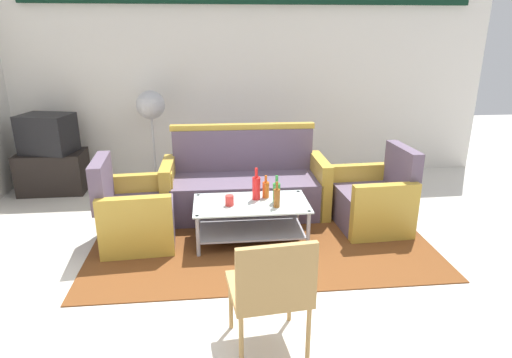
{
  "coord_description": "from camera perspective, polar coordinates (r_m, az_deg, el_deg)",
  "views": [
    {
      "loc": [
        -0.58,
        -3.0,
        1.98
      ],
      "look_at": [
        -0.18,
        0.87,
        0.65
      ],
      "focal_mm": 30.65,
      "sensor_mm": 36.0,
      "label": 1
    }
  ],
  "objects": [
    {
      "name": "wall_back",
      "position": [
        6.1,
        -0.44,
        14.14
      ],
      "size": [
        6.52,
        0.19,
        2.8
      ],
      "color": "silver",
      "rests_on": "ground"
    },
    {
      "name": "cup",
      "position": [
        4.12,
        -3.48,
        -2.8
      ],
      "size": [
        0.08,
        0.08,
        0.1
      ],
      "primitive_type": "cylinder",
      "color": "red",
      "rests_on": "coffee_table"
    },
    {
      "name": "rug",
      "position": [
        4.45,
        0.5,
        -7.44
      ],
      "size": [
        3.25,
        2.07,
        0.01
      ],
      "primitive_type": "cube",
      "color": "brown",
      "rests_on": "ground"
    },
    {
      "name": "wicker_chair",
      "position": [
        2.75,
        2.01,
        -13.84
      ],
      "size": [
        0.53,
        0.53,
        0.84
      ],
      "rotation": [
        0.0,
        0.0,
        0.1
      ],
      "color": "#AD844C",
      "rests_on": "ground"
    },
    {
      "name": "bottle_orange",
      "position": [
        4.29,
        1.28,
        -1.34
      ],
      "size": [
        0.07,
        0.07,
        0.23
      ],
      "color": "#D85919",
      "rests_on": "coffee_table"
    },
    {
      "name": "coffee_table",
      "position": [
        4.25,
        -0.64,
        -4.84
      ],
      "size": [
        1.1,
        0.6,
        0.4
      ],
      "color": "silver",
      "rests_on": "rug"
    },
    {
      "name": "bottle_red",
      "position": [
        4.23,
        0.04,
        -1.12
      ],
      "size": [
        0.08,
        0.08,
        0.32
      ],
      "color": "red",
      "rests_on": "coffee_table"
    },
    {
      "name": "bottle_green",
      "position": [
        4.18,
        2.7,
        -1.72
      ],
      "size": [
        0.07,
        0.07,
        0.27
      ],
      "color": "#2D8C38",
      "rests_on": "coffee_table"
    },
    {
      "name": "armchair_left",
      "position": [
        4.39,
        -15.51,
        -4.52
      ],
      "size": [
        0.74,
        0.8,
        0.85
      ],
      "rotation": [
        0.0,
        0.0,
        -1.51
      ],
      "color": "#5B4C60",
      "rests_on": "rug"
    },
    {
      "name": "bottle_brown",
      "position": [
        4.06,
        2.74,
        -2.43
      ],
      "size": [
        0.06,
        0.06,
        0.25
      ],
      "color": "brown",
      "rests_on": "coffee_table"
    },
    {
      "name": "tv_stand",
      "position": [
        6.16,
        -24.93,
        0.85
      ],
      "size": [
        0.8,
        0.5,
        0.52
      ],
      "primitive_type": "cube",
      "color": "black",
      "rests_on": "ground"
    },
    {
      "name": "pedestal_fan",
      "position": [
        5.73,
        -13.53,
        8.65
      ],
      "size": [
        0.36,
        0.36,
        1.27
      ],
      "color": "#2D2D33",
      "rests_on": "ground"
    },
    {
      "name": "couch",
      "position": [
        4.91,
        -1.46,
        -0.93
      ],
      "size": [
        1.81,
        0.76,
        0.96
      ],
      "rotation": [
        0.0,
        0.0,
        3.13
      ],
      "color": "#5B4C60",
      "rests_on": "rug"
    },
    {
      "name": "armchair_right",
      "position": [
        4.72,
        15.16,
        -2.8
      ],
      "size": [
        0.73,
        0.79,
        0.85
      ],
      "rotation": [
        0.0,
        0.0,
        1.62
      ],
      "color": "#5B4C60",
      "rests_on": "rug"
    },
    {
      "name": "television",
      "position": [
        6.04,
        -25.57,
        5.37
      ],
      "size": [
        0.69,
        0.58,
        0.48
      ],
      "rotation": [
        0.0,
        0.0,
        2.89
      ],
      "color": "black",
      "rests_on": "tv_stand"
    },
    {
      "name": "ground_plane",
      "position": [
        3.64,
        4.39,
        -14.12
      ],
      "size": [
        14.0,
        14.0,
        0.0
      ],
      "primitive_type": "plane",
      "color": "beige"
    }
  ]
}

